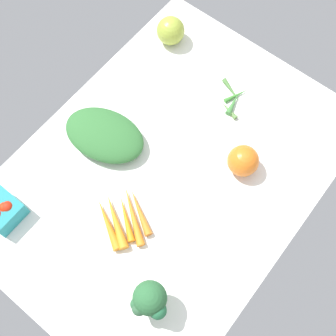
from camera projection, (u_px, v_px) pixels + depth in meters
tablecloth at (168, 172)px, 125.34cm from camera, size 104.00×76.00×2.00cm
heirloom_tomato_green at (171, 31)px, 138.11cm from camera, size 8.88×8.88×8.88cm
broccoli_head at (150, 300)px, 103.18cm from camera, size 9.18×9.42×12.66cm
leafy_greens_clump at (104, 135)px, 125.37cm from camera, size 20.35×26.63×6.17cm
carrot_bunch at (123, 218)px, 117.75cm from camera, size 16.97×18.54×2.81cm
heirloom_tomato_orange at (243, 161)px, 120.80cm from camera, size 8.82×8.82×8.82cm
okra_pile at (233, 100)px, 132.54cm from camera, size 11.58×11.13×1.90cm
berry_basket at (2, 211)px, 116.36cm from camera, size 9.35×9.35×6.87cm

